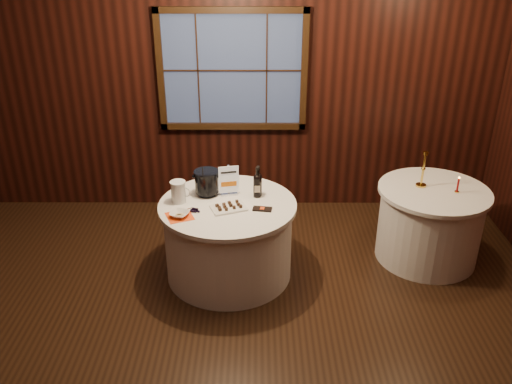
{
  "coord_description": "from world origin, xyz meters",
  "views": [
    {
      "loc": [
        0.27,
        -3.43,
        3.08
      ],
      "look_at": [
        0.26,
        0.9,
        0.94
      ],
      "focal_mm": 38.0,
      "sensor_mm": 36.0,
      "label": 1
    }
  ],
  "objects_px": {
    "chocolate_plate": "(229,207)",
    "cracker_bowl": "(179,214)",
    "port_bottle_left": "(257,184)",
    "port_bottle_right": "(258,183)",
    "brass_candlestick": "(423,174)",
    "side_table": "(429,224)",
    "glass_pitcher": "(179,192)",
    "chocolate_box": "(262,209)",
    "ice_bucket": "(207,182)",
    "red_candle": "(458,186)",
    "main_table": "(229,239)",
    "sign_stand": "(229,185)",
    "grape_bunch": "(195,209)"
  },
  "relations": [
    {
      "from": "main_table",
      "to": "grape_bunch",
      "type": "xyz_separation_m",
      "value": [
        -0.28,
        -0.15,
        0.4
      ]
    },
    {
      "from": "port_bottle_left",
      "to": "ice_bucket",
      "type": "xyz_separation_m",
      "value": [
        -0.48,
        0.04,
        -0.0
      ]
    },
    {
      "from": "chocolate_plate",
      "to": "glass_pitcher",
      "type": "height_order",
      "value": "glass_pitcher"
    },
    {
      "from": "port_bottle_right",
      "to": "chocolate_plate",
      "type": "height_order",
      "value": "port_bottle_right"
    },
    {
      "from": "brass_candlestick",
      "to": "cracker_bowl",
      "type": "bearing_deg",
      "value": -164.82
    },
    {
      "from": "sign_stand",
      "to": "port_bottle_left",
      "type": "height_order",
      "value": "sign_stand"
    },
    {
      "from": "grape_bunch",
      "to": "port_bottle_right",
      "type": "bearing_deg",
      "value": 29.61
    },
    {
      "from": "ice_bucket",
      "to": "red_candle",
      "type": "relative_size",
      "value": 1.48
    },
    {
      "from": "main_table",
      "to": "ice_bucket",
      "type": "xyz_separation_m",
      "value": [
        -0.2,
        0.19,
        0.51
      ]
    },
    {
      "from": "main_table",
      "to": "sign_stand",
      "type": "bearing_deg",
      "value": 89.02
    },
    {
      "from": "main_table",
      "to": "brass_candlestick",
      "type": "distance_m",
      "value": 1.99
    },
    {
      "from": "chocolate_plate",
      "to": "cracker_bowl",
      "type": "bearing_deg",
      "value": -161.33
    },
    {
      "from": "side_table",
      "to": "glass_pitcher",
      "type": "bearing_deg",
      "value": -173.79
    },
    {
      "from": "main_table",
      "to": "chocolate_box",
      "type": "distance_m",
      "value": 0.52
    },
    {
      "from": "sign_stand",
      "to": "chocolate_box",
      "type": "bearing_deg",
      "value": -55.78
    },
    {
      "from": "main_table",
      "to": "grape_bunch",
      "type": "bearing_deg",
      "value": -152.18
    },
    {
      "from": "sign_stand",
      "to": "cracker_bowl",
      "type": "relative_size",
      "value": 1.86
    },
    {
      "from": "main_table",
      "to": "sign_stand",
      "type": "distance_m",
      "value": 0.52
    },
    {
      "from": "cracker_bowl",
      "to": "port_bottle_left",
      "type": "bearing_deg",
      "value": 29.75
    },
    {
      "from": "port_bottle_left",
      "to": "brass_candlestick",
      "type": "bearing_deg",
      "value": 5.01
    },
    {
      "from": "side_table",
      "to": "brass_candlestick",
      "type": "xyz_separation_m",
      "value": [
        -0.12,
        0.07,
        0.51
      ]
    },
    {
      "from": "port_bottle_right",
      "to": "chocolate_box",
      "type": "relative_size",
      "value": 1.75
    },
    {
      "from": "grape_bunch",
      "to": "brass_candlestick",
      "type": "bearing_deg",
      "value": 13.58
    },
    {
      "from": "sign_stand",
      "to": "port_bottle_right",
      "type": "height_order",
      "value": "sign_stand"
    },
    {
      "from": "side_table",
      "to": "ice_bucket",
      "type": "distance_m",
      "value": 2.26
    },
    {
      "from": "red_candle",
      "to": "chocolate_box",
      "type": "bearing_deg",
      "value": -169.15
    },
    {
      "from": "cracker_bowl",
      "to": "brass_candlestick",
      "type": "bearing_deg",
      "value": 15.18
    },
    {
      "from": "port_bottle_left",
      "to": "port_bottle_right",
      "type": "distance_m",
      "value": 0.03
    },
    {
      "from": "sign_stand",
      "to": "glass_pitcher",
      "type": "relative_size",
      "value": 1.48
    },
    {
      "from": "brass_candlestick",
      "to": "red_candle",
      "type": "height_order",
      "value": "brass_candlestick"
    },
    {
      "from": "port_bottle_right",
      "to": "ice_bucket",
      "type": "relative_size",
      "value": 1.24
    },
    {
      "from": "glass_pitcher",
      "to": "brass_candlestick",
      "type": "relative_size",
      "value": 0.57
    },
    {
      "from": "glass_pitcher",
      "to": "red_candle",
      "type": "distance_m",
      "value": 2.65
    },
    {
      "from": "grape_bunch",
      "to": "chocolate_box",
      "type": "bearing_deg",
      "value": 2.69
    },
    {
      "from": "side_table",
      "to": "red_candle",
      "type": "relative_size",
      "value": 6.57
    },
    {
      "from": "grape_bunch",
      "to": "brass_candlestick",
      "type": "relative_size",
      "value": 0.42
    },
    {
      "from": "ice_bucket",
      "to": "brass_candlestick",
      "type": "xyz_separation_m",
      "value": [
        2.09,
        0.19,
        0.0
      ]
    },
    {
      "from": "ice_bucket",
      "to": "chocolate_plate",
      "type": "relative_size",
      "value": 0.67
    },
    {
      "from": "cracker_bowl",
      "to": "brass_candlestick",
      "type": "xyz_separation_m",
      "value": [
        2.3,
        0.62,
        0.11
      ]
    },
    {
      "from": "side_table",
      "to": "grape_bunch",
      "type": "relative_size",
      "value": 7.15
    },
    {
      "from": "cracker_bowl",
      "to": "sign_stand",
      "type": "bearing_deg",
      "value": 46.25
    },
    {
      "from": "port_bottle_left",
      "to": "port_bottle_right",
      "type": "relative_size",
      "value": 0.99
    },
    {
      "from": "side_table",
      "to": "port_bottle_left",
      "type": "distance_m",
      "value": 1.81
    },
    {
      "from": "glass_pitcher",
      "to": "brass_candlestick",
      "type": "height_order",
      "value": "brass_candlestick"
    },
    {
      "from": "glass_pitcher",
      "to": "cracker_bowl",
      "type": "xyz_separation_m",
      "value": [
        0.04,
        -0.28,
        -0.08
      ]
    },
    {
      "from": "main_table",
      "to": "ice_bucket",
      "type": "distance_m",
      "value": 0.58
    },
    {
      "from": "port_bottle_left",
      "to": "glass_pitcher",
      "type": "relative_size",
      "value": 1.45
    },
    {
      "from": "sign_stand",
      "to": "brass_candlestick",
      "type": "distance_m",
      "value": 1.89
    },
    {
      "from": "side_table",
      "to": "cracker_bowl",
      "type": "relative_size",
      "value": 6.56
    },
    {
      "from": "main_table",
      "to": "port_bottle_left",
      "type": "xyz_separation_m",
      "value": [
        0.27,
        0.14,
        0.51
      ]
    }
  ]
}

